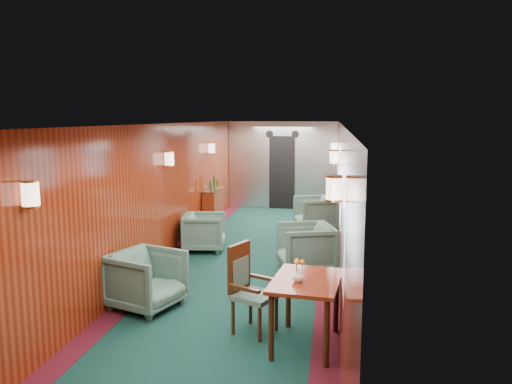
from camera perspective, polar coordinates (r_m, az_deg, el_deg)
room at (r=7.89m, az=-1.34°, el=2.20°), size 12.00×12.10×2.40m
bulkhead at (r=13.76m, az=3.02°, el=3.03°), size 2.98×0.17×2.39m
windows_right at (r=8.03m, az=9.49°, el=0.88°), size 0.02×8.60×0.80m
wall_sconces at (r=8.43m, az=-0.66°, el=3.67°), size 2.97×7.97×0.25m
dining_table at (r=5.57m, az=5.75°, el=-11.06°), size 0.82×1.09×0.76m
side_chair at (r=5.94m, az=-0.95°, el=-10.52°), size 0.60×0.62×1.05m
credenza at (r=11.58m, az=-4.92°, el=-1.73°), size 0.31×0.97×1.15m
flower_vase at (r=5.42m, az=4.86°, el=-9.47°), size 0.17×0.17×0.14m
armchair_left_near at (r=6.83m, az=-12.41°, el=-9.77°), size 1.07×1.05×0.77m
armchair_left_far at (r=9.52m, az=-5.92°, el=-4.56°), size 0.87×0.85×0.71m
armchair_right_near at (r=8.24m, az=5.69°, el=-6.36°), size 1.07×1.05×0.79m
armchair_right_far at (r=11.24m, az=6.75°, el=-2.43°), size 1.05×1.04×0.75m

